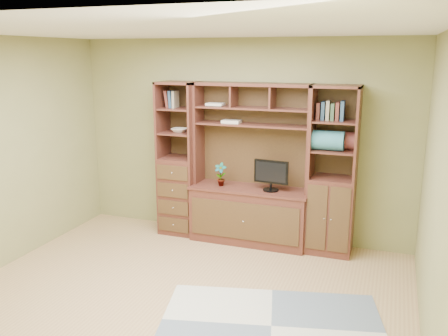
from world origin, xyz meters
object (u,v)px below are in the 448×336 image
at_px(left_tower, 180,159).
at_px(monitor, 271,170).
at_px(center_hutch, 250,165).
at_px(right_tower, 333,171).

bearing_deg(left_tower, monitor, -3.34).
xyz_separation_m(center_hutch, monitor, (0.29, -0.03, -0.03)).
distance_m(left_tower, monitor, 1.29).
relative_size(right_tower, monitor, 3.81).
relative_size(left_tower, right_tower, 1.00).
relative_size(center_hutch, monitor, 3.81).
distance_m(right_tower, monitor, 0.74).
relative_size(center_hutch, right_tower, 1.00).
relative_size(left_tower, monitor, 3.81).
distance_m(center_hutch, left_tower, 1.00).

